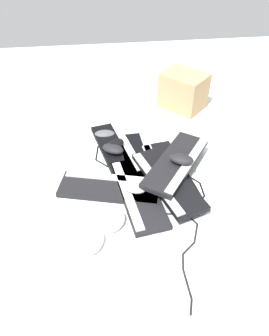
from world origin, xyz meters
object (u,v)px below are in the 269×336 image
(keyboard_1, at_px, (169,172))
(keyboard_3, at_px, (117,149))
(keyboard_6, at_px, (177,163))
(mouse_4, at_px, (94,243))
(keyboard_0, at_px, (139,193))
(cardboard_box, at_px, (183,91))
(mouse_3, at_px, (115,145))
(mouse_6, at_px, (113,149))
(mouse_0, at_px, (105,134))
(mouse_2, at_px, (116,221))
(mouse_1, at_px, (181,159))
(keyboard_5, at_px, (167,181))
(mouse_5, at_px, (134,187))
(keyboard_2, at_px, (141,161))
(keyboard_4, at_px, (109,188))

(keyboard_1, bearing_deg, keyboard_3, -131.92)
(keyboard_6, xyz_separation_m, mouse_4, (0.36, -0.39, -0.05))
(keyboard_0, height_order, mouse_4, mouse_4)
(keyboard_0, height_order, cardboard_box, cardboard_box)
(mouse_3, bearing_deg, mouse_6, -157.26)
(mouse_0, distance_m, mouse_2, 0.60)
(mouse_1, relative_size, cardboard_box, 0.45)
(mouse_3, relative_size, cardboard_box, 0.45)
(keyboard_5, bearing_deg, keyboard_0, -75.79)
(mouse_4, bearing_deg, mouse_5, -6.49)
(mouse_4, bearing_deg, keyboard_6, -18.00)
(keyboard_0, bearing_deg, mouse_4, -39.44)
(keyboard_2, relative_size, mouse_2, 4.08)
(keyboard_1, bearing_deg, mouse_1, 61.80)
(mouse_2, bearing_deg, keyboard_4, -146.71)
(keyboard_1, relative_size, keyboard_5, 0.99)
(mouse_0, relative_size, mouse_3, 1.00)
(keyboard_4, relative_size, mouse_6, 4.21)
(mouse_0, height_order, mouse_1, mouse_1)
(keyboard_4, bearing_deg, mouse_2, 4.47)
(cardboard_box, bearing_deg, mouse_1, -14.06)
(mouse_5, relative_size, cardboard_box, 0.45)
(mouse_3, xyz_separation_m, cardboard_box, (-0.40, 0.44, 0.06))
(keyboard_1, relative_size, cardboard_box, 1.88)
(mouse_0, bearing_deg, keyboard_2, -51.93)
(mouse_6, bearing_deg, cardboard_box, -103.48)
(mouse_3, relative_size, mouse_5, 1.00)
(keyboard_4, xyz_separation_m, mouse_5, (0.05, 0.11, 0.04))
(mouse_6, bearing_deg, mouse_2, 120.00)
(keyboard_5, distance_m, mouse_1, 0.12)
(keyboard_4, relative_size, mouse_3, 4.21)
(keyboard_6, bearing_deg, mouse_5, -62.29)
(keyboard_5, height_order, keyboard_6, keyboard_6)
(mouse_1, bearing_deg, keyboard_2, 170.31)
(mouse_1, relative_size, mouse_4, 1.00)
(keyboard_0, relative_size, mouse_0, 4.16)
(keyboard_0, bearing_deg, keyboard_4, -111.24)
(keyboard_6, xyz_separation_m, mouse_3, (-0.20, -0.27, -0.02))
(keyboard_5, distance_m, keyboard_6, 0.10)
(mouse_5, height_order, mouse_6, same)
(keyboard_5, relative_size, mouse_0, 4.23)
(keyboard_3, bearing_deg, keyboard_5, 34.72)
(keyboard_0, distance_m, mouse_4, 0.32)
(keyboard_2, xyz_separation_m, keyboard_3, (-0.11, -0.11, 0.00))
(keyboard_0, bearing_deg, mouse_5, -101.54)
(keyboard_6, height_order, cardboard_box, cardboard_box)
(keyboard_4, bearing_deg, mouse_5, 66.93)
(keyboard_4, distance_m, mouse_1, 0.35)
(keyboard_4, height_order, mouse_1, mouse_1)
(keyboard_6, xyz_separation_m, mouse_5, (0.11, -0.21, -0.02))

